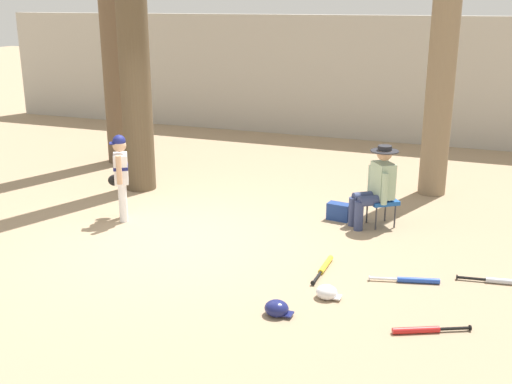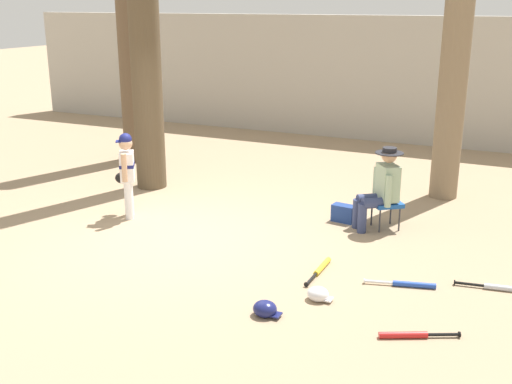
# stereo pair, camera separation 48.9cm
# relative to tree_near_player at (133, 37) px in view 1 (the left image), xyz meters

# --- Properties ---
(ground_plane) EXTENTS (60.00, 60.00, 0.00)m
(ground_plane) POSITION_rel_tree_near_player_xyz_m (1.81, -1.90, -2.60)
(ground_plane) COLOR #9E8466
(concrete_back_wall) EXTENTS (18.00, 0.36, 2.86)m
(concrete_back_wall) POSITION_rel_tree_near_player_xyz_m (1.81, 5.57, -1.17)
(concrete_back_wall) COLOR #ADA89E
(concrete_back_wall) RESTS_ON ground
(tree_near_player) EXTENTS (0.84, 0.84, 6.09)m
(tree_near_player) POSITION_rel_tree_near_player_xyz_m (0.00, 0.00, 0.00)
(tree_near_player) COLOR brown
(tree_near_player) RESTS_ON ground
(tree_behind_spectator) EXTENTS (0.61, 0.61, 4.73)m
(tree_behind_spectator) POSITION_rel_tree_near_player_xyz_m (4.80, 1.58, -0.53)
(tree_behind_spectator) COLOR #7F6B51
(tree_behind_spectator) RESTS_ON ground
(young_ballplayer) EXTENTS (0.50, 0.52, 1.31)m
(young_ballplayer) POSITION_rel_tree_near_player_xyz_m (0.61, -1.52, -1.86)
(young_ballplayer) COLOR white
(young_ballplayer) RESTS_ON ground
(folding_stool) EXTENTS (0.56, 0.56, 0.41)m
(folding_stool) POSITION_rel_tree_near_player_xyz_m (4.28, -0.36, -2.24)
(folding_stool) COLOR #194C9E
(folding_stool) RESTS_ON ground
(seated_spectator) EXTENTS (0.65, 0.60, 1.20)m
(seated_spectator) POSITION_rel_tree_near_player_xyz_m (4.21, -0.42, -1.96)
(seated_spectator) COLOR navy
(seated_spectator) RESTS_ON ground
(handbag_beside_stool) EXTENTS (0.36, 0.23, 0.26)m
(handbag_beside_stool) POSITION_rel_tree_near_player_xyz_m (3.65, -0.35, -2.47)
(handbag_beside_stool) COLOR navy
(handbag_beside_stool) RESTS_ON ground
(tree_far_left) EXTENTS (0.75, 0.75, 5.85)m
(tree_far_left) POSITION_rel_tree_near_player_xyz_m (-1.39, 1.57, -0.03)
(tree_far_left) COLOR brown
(tree_far_left) RESTS_ON ground
(bat_yellow_trainer) EXTENTS (0.07, 0.81, 0.07)m
(bat_yellow_trainer) POSITION_rel_tree_near_player_xyz_m (3.94, -2.19, -2.57)
(bat_yellow_trainer) COLOR yellow
(bat_yellow_trainer) RESTS_ON ground
(bat_aluminum_silver) EXTENTS (0.81, 0.18, 0.07)m
(bat_aluminum_silver) POSITION_rel_tree_near_player_xyz_m (5.98, -1.84, -2.57)
(bat_aluminum_silver) COLOR #B7BCC6
(bat_aluminum_silver) RESTS_ON ground
(bat_blue_youth) EXTENTS (0.81, 0.27, 0.07)m
(bat_blue_youth) POSITION_rel_tree_near_player_xyz_m (5.01, -2.19, -2.57)
(bat_blue_youth) COLOR #2347AD
(bat_blue_youth) RESTS_ON ground
(bat_red_barrel) EXTENTS (0.75, 0.41, 0.07)m
(bat_red_barrel) POSITION_rel_tree_near_player_xyz_m (5.26, -3.33, -2.57)
(bat_red_barrel) COLOR red
(bat_red_barrel) RESTS_ON ground
(batting_helmet_navy) EXTENTS (0.31, 0.24, 0.18)m
(batting_helmet_navy) POSITION_rel_tree_near_player_xyz_m (3.79, -3.51, -2.53)
(batting_helmet_navy) COLOR navy
(batting_helmet_navy) RESTS_ON ground
(batting_helmet_white) EXTENTS (0.29, 0.22, 0.17)m
(batting_helmet_white) POSITION_rel_tree_near_player_xyz_m (4.17, -2.94, -2.53)
(batting_helmet_white) COLOR silver
(batting_helmet_white) RESTS_ON ground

